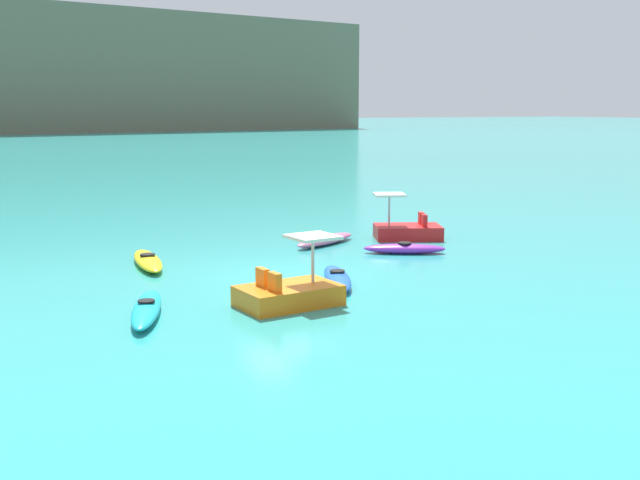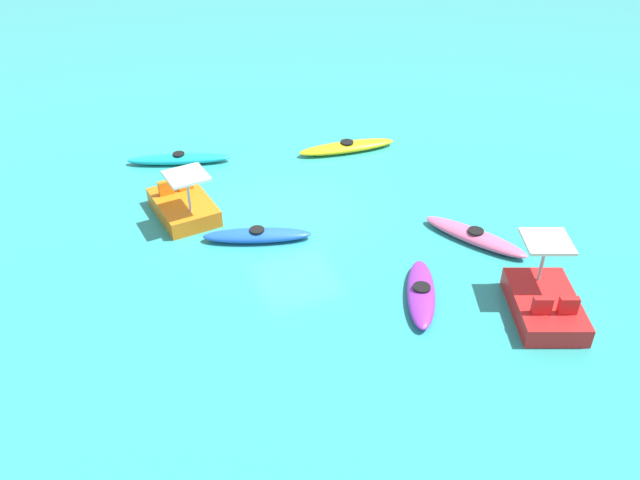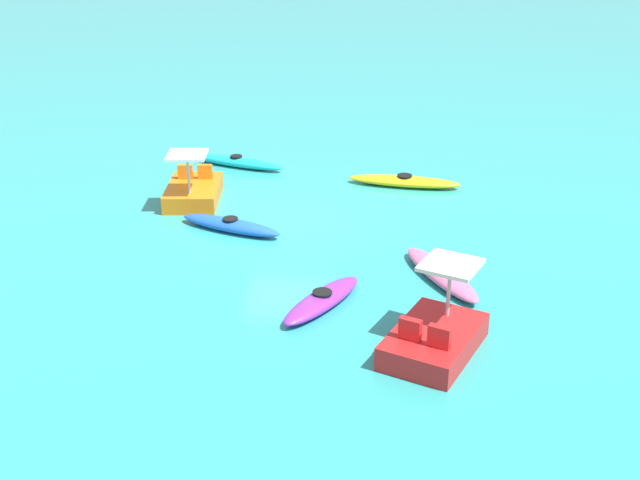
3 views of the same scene
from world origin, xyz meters
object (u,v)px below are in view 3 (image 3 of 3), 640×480
at_px(kayak_cyan, 236,162).
at_px(kayak_purple, 322,300).
at_px(kayak_blue, 231,225).
at_px(pedal_boat_red, 434,337).
at_px(kayak_pink, 441,274).
at_px(pedal_boat_orange, 193,190).
at_px(kayak_yellow, 404,181).

bearing_deg(kayak_cyan, kayak_purple, 21.03).
height_order(kayak_cyan, kayak_blue, same).
relative_size(kayak_cyan, pedal_boat_red, 1.24).
bearing_deg(kayak_cyan, pedal_boat_red, 28.27).
height_order(kayak_pink, pedal_boat_orange, pedal_boat_orange).
bearing_deg(kayak_purple, pedal_boat_red, 54.57).
bearing_deg(kayak_cyan, kayak_pink, 38.44).
xyz_separation_m(kayak_pink, kayak_cyan, (-8.06, -6.40, -0.00)).
distance_m(kayak_purple, kayak_blue, 4.99).
distance_m(kayak_pink, kayak_blue, 6.10).
bearing_deg(pedal_boat_orange, kayak_cyan, 168.51).
height_order(kayak_cyan, pedal_boat_orange, pedal_boat_orange).
xyz_separation_m(kayak_purple, pedal_boat_red, (1.70, 2.38, 0.17)).
relative_size(kayak_yellow, pedal_boat_orange, 1.39).
bearing_deg(kayak_purple, kayak_cyan, -158.97).
xyz_separation_m(kayak_cyan, pedal_boat_red, (11.31, 6.08, 0.17)).
xyz_separation_m(kayak_pink, kayak_purple, (1.55, -2.70, 0.00)).
distance_m(kayak_cyan, pedal_boat_red, 12.84).
bearing_deg(pedal_boat_orange, kayak_yellow, 106.22).
height_order(kayak_blue, pedal_boat_red, pedal_boat_red).
xyz_separation_m(kayak_pink, kayak_yellow, (-6.55, -0.78, -0.00)).
xyz_separation_m(kayak_yellow, pedal_boat_orange, (1.83, -6.29, 0.17)).
distance_m(kayak_cyan, kayak_yellow, 5.81).
bearing_deg(pedal_boat_orange, kayak_blue, 35.21).
distance_m(kayak_yellow, kayak_blue, 6.22).
xyz_separation_m(kayak_blue, pedal_boat_red, (5.79, 5.23, 0.17)).
distance_m(kayak_pink, pedal_boat_orange, 8.51).
distance_m(kayak_pink, pedal_boat_red, 3.27).
bearing_deg(pedal_boat_orange, kayak_purple, 34.91).
xyz_separation_m(kayak_cyan, kayak_yellow, (1.51, 5.62, 0.00)).
bearing_deg(pedal_boat_red, pedal_boat_orange, -139.68).
distance_m(kayak_pink, kayak_purple, 3.12).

